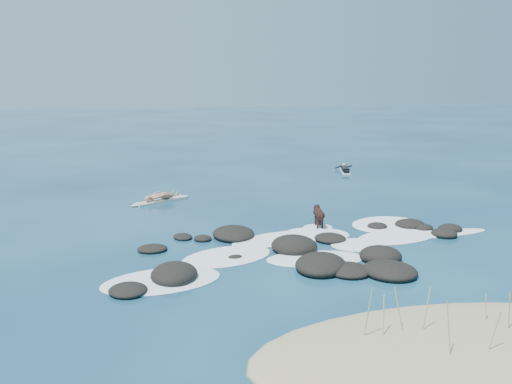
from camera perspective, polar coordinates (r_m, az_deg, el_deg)
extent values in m
plane|color=#0A2642|center=(19.63, 6.78, -4.69)|extent=(160.00, 160.00, 0.00)
ellipsoid|color=#9E8966|center=(12.75, 19.84, -14.62)|extent=(9.00, 4.40, 0.60)
cylinder|color=#8CAD54|center=(13.20, 23.99, -11.07)|extent=(0.14, 0.09, 1.01)
cylinder|color=#8CAD54|center=(13.57, 22.00, -10.93)|extent=(0.05, 0.09, 0.72)
cylinder|color=#8CAD54|center=(12.24, 12.65, -12.22)|extent=(0.12, 0.28, 0.93)
cylinder|color=#8CAD54|center=(12.44, 14.12, -11.59)|extent=(0.19, 0.24, 1.06)
cylinder|color=#8CAD54|center=(12.05, 11.12, -11.99)|extent=(0.14, 0.13, 1.18)
cylinder|color=#8CAD54|center=(12.19, 22.68, -12.99)|extent=(0.22, 0.08, 0.95)
cylinder|color=#8CAD54|center=(11.66, 18.72, -13.12)|extent=(0.14, 0.12, 1.22)
cylinder|color=#8CAD54|center=(12.62, 16.65, -11.41)|extent=(0.22, 0.12, 1.06)
ellipsoid|color=black|center=(17.70, 12.34, -6.24)|extent=(1.47, 1.49, 0.56)
ellipsoid|color=black|center=(18.24, 3.84, -5.39)|extent=(1.67, 1.77, 0.63)
ellipsoid|color=black|center=(17.46, -2.11, -6.58)|extent=(0.62, 0.56, 0.14)
ellipsoid|color=black|center=(19.71, -7.34, -4.48)|extent=(0.81, 0.90, 0.21)
ellipsoid|color=black|center=(21.51, 18.87, -3.53)|extent=(1.01, 0.98, 0.37)
ellipsoid|color=black|center=(16.44, 9.26, -7.73)|extent=(1.28, 1.35, 0.32)
ellipsoid|color=black|center=(19.45, 7.43, -4.62)|extent=(1.34, 1.36, 0.31)
ellipsoid|color=black|center=(21.70, 15.14, -3.16)|extent=(1.26, 1.18, 0.38)
ellipsoid|color=black|center=(21.47, 16.46, -3.47)|extent=(0.87, 0.79, 0.27)
ellipsoid|color=black|center=(15.92, -8.19, -8.13)|extent=(1.56, 1.82, 0.55)
ellipsoid|color=black|center=(15.20, -12.68, -9.56)|extent=(1.15, 1.21, 0.29)
ellipsoid|color=black|center=(20.84, 18.30, -3.99)|extent=(1.17, 1.19, 0.34)
ellipsoid|color=black|center=(18.51, -10.32, -5.61)|extent=(1.01, 0.91, 0.24)
ellipsoid|color=black|center=(16.53, 13.23, -7.68)|extent=(1.93, 2.01, 0.44)
ellipsoid|color=black|center=(19.73, -2.27, -4.19)|extent=(1.60, 1.89, 0.44)
ellipsoid|color=black|center=(21.27, 12.04, -3.39)|extent=(0.91, 0.90, 0.27)
ellipsoid|color=black|center=(19.40, -5.35, -4.67)|extent=(0.74, 0.71, 0.24)
ellipsoid|color=black|center=(16.64, 6.48, -7.23)|extent=(2.17, 2.35, 0.53)
ellipsoid|color=white|center=(17.51, 5.98, -6.66)|extent=(3.18, 1.86, 0.12)
ellipsoid|color=white|center=(21.84, 12.97, -3.19)|extent=(3.48, 3.22, 0.12)
ellipsoid|color=white|center=(19.09, 10.03, -5.23)|extent=(1.82, 1.61, 0.12)
ellipsoid|color=white|center=(20.16, 6.11, -4.20)|extent=(2.75, 2.44, 0.12)
ellipsoid|color=white|center=(21.10, 17.97, -3.99)|extent=(3.80, 1.10, 0.12)
ellipsoid|color=white|center=(20.38, 14.00, -4.32)|extent=(3.60, 2.50, 0.12)
ellipsoid|color=white|center=(15.87, -9.41, -8.74)|extent=(3.66, 2.63, 0.12)
ellipsoid|color=white|center=(19.53, 2.61, -4.66)|extent=(4.02, 2.46, 0.12)
ellipsoid|color=white|center=(17.67, -2.91, -6.44)|extent=(3.50, 2.85, 0.12)
ellipsoid|color=white|center=(21.03, 6.20, -3.53)|extent=(1.10, 0.90, 0.12)
cube|color=beige|center=(25.45, -9.50, -0.86)|extent=(2.43, 1.74, 0.08)
ellipsoid|color=beige|center=(26.16, -7.24, -0.45)|extent=(0.58, 0.50, 0.09)
ellipsoid|color=beige|center=(24.77, -11.89, -1.30)|extent=(0.58, 0.50, 0.09)
imported|color=#AF775C|center=(25.28, -9.57, 1.04)|extent=(0.64, 0.71, 1.63)
cube|color=white|center=(33.14, 8.89, 2.06)|extent=(1.00, 2.07, 0.07)
ellipsoid|color=white|center=(34.13, 8.72, 2.35)|extent=(0.36, 0.49, 0.08)
cube|color=black|center=(33.12, 8.90, 2.30)|extent=(0.70, 1.29, 0.20)
sphere|color=tan|center=(33.81, 8.78, 2.68)|extent=(0.26, 0.26, 0.21)
cylinder|color=black|center=(33.93, 8.32, 2.53)|extent=(0.51, 0.14, 0.23)
cylinder|color=black|center=(33.99, 9.18, 2.51)|extent=(0.45, 0.38, 0.23)
cube|color=black|center=(32.45, 9.02, 2.04)|extent=(0.44, 0.57, 0.13)
cylinder|color=black|center=(20.81, 6.32, -2.17)|extent=(0.41, 0.69, 0.31)
sphere|color=black|center=(21.08, 6.18, -1.98)|extent=(0.37, 0.37, 0.33)
sphere|color=black|center=(20.53, 6.47, -2.36)|extent=(0.34, 0.34, 0.30)
sphere|color=black|center=(21.24, 6.09, -1.57)|extent=(0.27, 0.27, 0.23)
cone|color=black|center=(21.37, 6.03, -1.53)|extent=(0.14, 0.16, 0.12)
cone|color=black|center=(21.19, 5.94, -1.33)|extent=(0.12, 0.09, 0.11)
cone|color=black|center=(21.22, 6.27, -1.32)|extent=(0.12, 0.09, 0.11)
cylinder|color=black|center=(21.09, 5.97, -2.92)|extent=(0.09, 0.09, 0.42)
cylinder|color=black|center=(21.12, 6.42, -2.91)|extent=(0.09, 0.09, 0.42)
cylinder|color=black|center=(20.66, 6.19, -3.23)|extent=(0.09, 0.09, 0.42)
cylinder|color=black|center=(20.69, 6.64, -3.21)|extent=(0.09, 0.09, 0.42)
cylinder|color=black|center=(20.38, 6.55, -2.31)|extent=(0.10, 0.31, 0.18)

